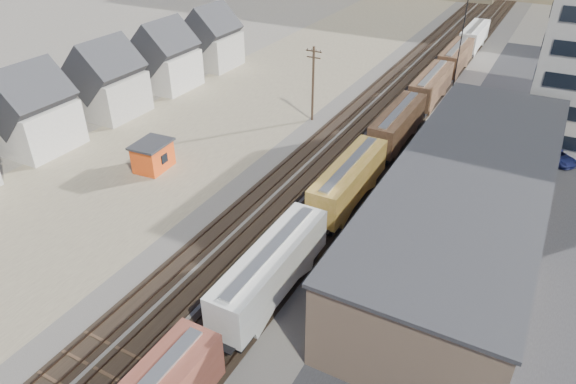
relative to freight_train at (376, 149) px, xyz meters
The scene contains 12 objects.
ground 32.83m from the freight_train, 96.67° to the right, with size 300.00×300.00×0.00m, color #6B6356.
ballast_bed 18.13m from the freight_train, 102.24° to the left, with size 18.00×200.00×0.06m, color #4C4742.
dirt_yard 25.11m from the freight_train, 162.48° to the left, with size 24.00×180.00×0.03m, color #766751.
asphalt_lot 18.58m from the freight_train, ahead, with size 26.00×120.00×0.04m, color #232326.
rail_tracks 18.24m from the freight_train, 103.95° to the left, with size 11.40×200.00×0.24m.
freight_train is the anchor object (origin of this frame).
warehouse 13.48m from the freight_train, 33.80° to the right, with size 12.40×40.40×7.25m.
utility_pole_north 15.75m from the freight_train, 142.28° to the left, with size 2.20×0.32×10.00m.
radio_mast 28.32m from the freight_train, 85.43° to the left, with size 1.20×0.16×18.00m.
townhouse_row 38.57m from the freight_train, 168.80° to the right, with size 8.15×68.16×10.47m.
maintenance_shed 24.65m from the freight_train, 153.22° to the right, with size 3.74×4.67×3.23m.
parked_car_blue 21.62m from the freight_train, 34.59° to the left, with size 2.31×5.02×1.39m, color navy.
Camera 1 is at (19.11, -16.11, 28.01)m, focal length 32.00 mm.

